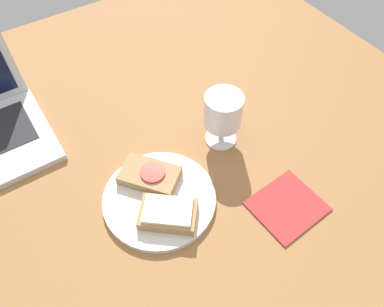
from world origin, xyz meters
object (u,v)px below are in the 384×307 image
object	(u,v)px
sandwich_with_tomato	(150,176)
plate	(159,199)
sandwich_with_cheese	(168,213)
wine_glass	(223,113)
napkin	(287,206)

from	to	relation	value
sandwich_with_tomato	plate	bearing A→B (deg)	-98.67
sandwich_with_cheese	sandwich_with_tomato	bearing A→B (deg)	81.55
sandwich_with_tomato	wine_glass	size ratio (longest dim) A/B	1.06
sandwich_with_cheese	plate	bearing A→B (deg)	81.76
sandwich_with_tomato	wine_glass	bearing A→B (deg)	5.49
sandwich_with_tomato	sandwich_with_cheese	distance (cm)	9.52
sandwich_with_cheese	napkin	distance (cm)	23.82
plate	napkin	world-z (taller)	plate
wine_glass	napkin	bearing A→B (deg)	-87.82
plate	sandwich_with_tomato	bearing A→B (deg)	81.33
wine_glass	napkin	xyz separation A→B (cm)	(0.82, -21.60, -8.23)
plate	sandwich_with_cheese	distance (cm)	5.16
napkin	sandwich_with_tomato	bearing A→B (deg)	135.23
sandwich_with_cheese	wine_glass	size ratio (longest dim) A/B	0.99
sandwich_with_tomato	wine_glass	xyz separation A→B (cm)	(19.10, 1.84, 6.00)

